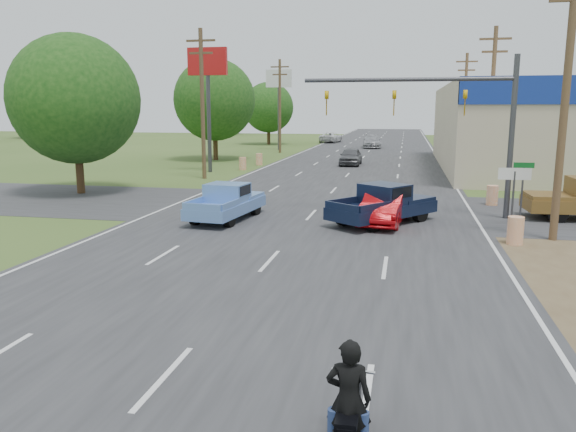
% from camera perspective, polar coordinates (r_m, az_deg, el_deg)
% --- Properties ---
extents(ground, '(200.00, 200.00, 0.00)m').
position_cam_1_polar(ground, '(10.67, -12.47, -15.79)').
color(ground, '#3C5421').
rests_on(ground, ground).
extents(main_road, '(15.00, 180.00, 0.02)m').
position_cam_1_polar(main_road, '(49.05, 7.01, 5.20)').
color(main_road, '#2D2D30').
rests_on(main_road, ground).
extents(cross_road, '(120.00, 10.00, 0.02)m').
position_cam_1_polar(cross_road, '(27.38, 3.06, 0.85)').
color(cross_road, '#2D2D30').
rests_on(cross_road, ground).
extents(utility_pole_1, '(2.00, 0.28, 10.00)m').
position_cam_1_polar(utility_pole_1, '(22.33, 26.39, 11.21)').
color(utility_pole_1, '#4C3823').
rests_on(utility_pole_1, ground).
extents(utility_pole_2, '(2.00, 0.28, 10.00)m').
position_cam_1_polar(utility_pole_2, '(40.03, 19.97, 11.01)').
color(utility_pole_2, '#4C3823').
rests_on(utility_pole_2, ground).
extents(utility_pole_3, '(2.00, 0.28, 10.00)m').
position_cam_1_polar(utility_pole_3, '(57.91, 17.50, 10.90)').
color(utility_pole_3, '#4C3823').
rests_on(utility_pole_3, ground).
extents(utility_pole_5, '(2.00, 0.28, 10.00)m').
position_cam_1_polar(utility_pole_5, '(39.09, -8.70, 11.54)').
color(utility_pole_5, '#4C3823').
rests_on(utility_pole_5, ground).
extents(utility_pole_6, '(2.00, 0.28, 10.00)m').
position_cam_1_polar(utility_pole_6, '(62.16, -0.83, 11.34)').
color(utility_pole_6, '#4C3823').
rests_on(utility_pole_6, ground).
extents(tree_0, '(7.14, 7.14, 8.84)m').
position_cam_1_polar(tree_0, '(33.88, -20.84, 11.01)').
color(tree_0, '#422D19').
rests_on(tree_0, ground).
extents(tree_1, '(7.56, 7.56, 9.36)m').
position_cam_1_polar(tree_1, '(53.62, -7.49, 11.61)').
color(tree_1, '#422D19').
rests_on(tree_1, ground).
extents(tree_2, '(6.72, 6.72, 8.32)m').
position_cam_1_polar(tree_2, '(76.86, -1.99, 10.96)').
color(tree_2, '#422D19').
rests_on(tree_2, ground).
extents(tree_4, '(9.24, 9.24, 11.44)m').
position_cam_1_polar(tree_4, '(102.43, -23.90, 11.07)').
color(tree_4, '#422D19').
rests_on(tree_4, ground).
extents(tree_5, '(7.98, 7.98, 9.88)m').
position_cam_1_polar(tree_5, '(106.86, 26.29, 10.33)').
color(tree_5, '#422D19').
rests_on(tree_5, ground).
extents(tree_6, '(8.82, 8.82, 10.92)m').
position_cam_1_polar(tree_6, '(109.13, -6.54, 11.67)').
color(tree_6, '#422D19').
rests_on(tree_6, ground).
extents(barrel_0, '(0.56, 0.56, 1.00)m').
position_cam_1_polar(barrel_0, '(21.45, 22.10, -1.38)').
color(barrel_0, orange).
rests_on(barrel_0, ground).
extents(barrel_1, '(0.56, 0.56, 1.00)m').
position_cam_1_polar(barrel_1, '(29.78, 20.03, 1.98)').
color(barrel_1, orange).
rests_on(barrel_1, ground).
extents(barrel_2, '(0.56, 0.56, 1.00)m').
position_cam_1_polar(barrel_2, '(44.67, -4.63, 5.33)').
color(barrel_2, orange).
rests_on(barrel_2, ground).
extents(barrel_3, '(0.56, 0.56, 1.00)m').
position_cam_1_polar(barrel_3, '(48.43, -2.95, 5.78)').
color(barrel_3, orange).
rests_on(barrel_3, ground).
extents(pole_sign_left_near, '(3.00, 0.35, 9.20)m').
position_cam_1_polar(pole_sign_left_near, '(43.26, -8.15, 13.93)').
color(pole_sign_left_near, '#3F3F44').
rests_on(pole_sign_left_near, ground).
extents(pole_sign_left_far, '(3.00, 0.35, 9.20)m').
position_cam_1_polar(pole_sign_left_far, '(66.32, -0.93, 12.91)').
color(pole_sign_left_far, '#3F3F44').
rests_on(pole_sign_left_far, ground).
extents(lane_sign, '(1.20, 0.08, 2.52)m').
position_cam_1_polar(lane_sign, '(23.20, 21.98, 3.01)').
color(lane_sign, '#3F3F44').
rests_on(lane_sign, ground).
extents(street_name_sign, '(0.80, 0.08, 2.61)m').
position_cam_1_polar(street_name_sign, '(24.81, 22.70, 2.73)').
color(street_name_sign, '#3F3F44').
rests_on(street_name_sign, ground).
extents(signal_mast, '(9.12, 0.40, 7.00)m').
position_cam_1_polar(signal_mast, '(25.72, 15.97, 10.55)').
color(signal_mast, '#3F3F44').
rests_on(signal_mast, ground).
extents(red_convertible, '(2.10, 4.62, 1.47)m').
position_cam_1_polar(red_convertible, '(23.82, 9.82, 0.98)').
color(red_convertible, '#A7070C').
rests_on(red_convertible, ground).
extents(rider, '(0.62, 0.40, 1.68)m').
position_cam_1_polar(rider, '(7.93, 6.16, -18.64)').
color(rider, black).
rests_on(rider, ground).
extents(blue_pickup, '(2.38, 4.95, 1.58)m').
position_cam_1_polar(blue_pickup, '(24.51, -6.15, 1.50)').
color(blue_pickup, black).
rests_on(blue_pickup, ground).
extents(navy_pickup, '(4.60, 5.17, 1.67)m').
position_cam_1_polar(navy_pickup, '(23.85, 9.79, 1.26)').
color(navy_pickup, black).
rests_on(navy_pickup, ground).
extents(distant_car_grey, '(1.75, 4.33, 1.48)m').
position_cam_1_polar(distant_car_grey, '(48.57, 6.39, 6.02)').
color(distant_car_grey, '#525256').
rests_on(distant_car_grey, ground).
extents(distant_car_silver, '(2.66, 5.55, 1.56)m').
position_cam_1_polar(distant_car_silver, '(70.79, 8.51, 7.49)').
color(distant_car_silver, '#A0A1A5').
rests_on(distant_car_silver, ground).
extents(distant_car_white, '(3.00, 5.52, 1.47)m').
position_cam_1_polar(distant_car_white, '(81.64, 4.38, 7.97)').
color(distant_car_white, silver).
rests_on(distant_car_white, ground).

